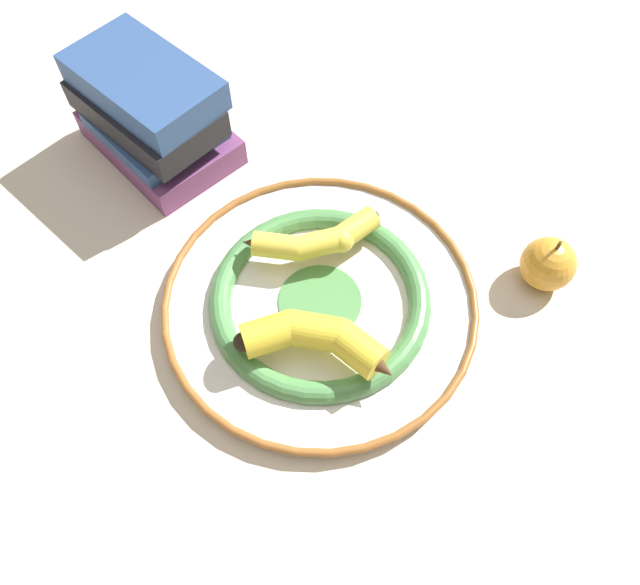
# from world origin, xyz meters

# --- Properties ---
(ground_plane) EXTENTS (2.80, 2.80, 0.00)m
(ground_plane) POSITION_xyz_m (0.00, 0.00, 0.00)
(ground_plane) COLOR beige
(decorative_bowl) EXTENTS (0.37, 0.37, 0.03)m
(decorative_bowl) POSITION_xyz_m (-0.04, -0.01, 0.01)
(decorative_bowl) COLOR white
(decorative_bowl) RESTS_ON ground_plane
(banana_a) EXTENTS (0.13, 0.13, 0.03)m
(banana_a) POSITION_xyz_m (0.01, 0.03, 0.05)
(banana_a) COLOR yellow
(banana_a) RESTS_ON decorative_bowl
(banana_b) EXTENTS (0.09, 0.17, 0.04)m
(banana_b) POSITION_xyz_m (-0.10, -0.04, 0.05)
(banana_b) COLOR yellow
(banana_b) RESTS_ON decorative_bowl
(book_stack) EXTENTS (0.19, 0.24, 0.14)m
(book_stack) POSITION_xyz_m (0.07, 0.31, 0.07)
(book_stack) COLOR #753D70
(book_stack) RESTS_ON ground_plane
(apple) EXTENTS (0.07, 0.07, 0.08)m
(apple) POSITION_xyz_m (0.13, -0.22, 0.03)
(apple) COLOR gold
(apple) RESTS_ON ground_plane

